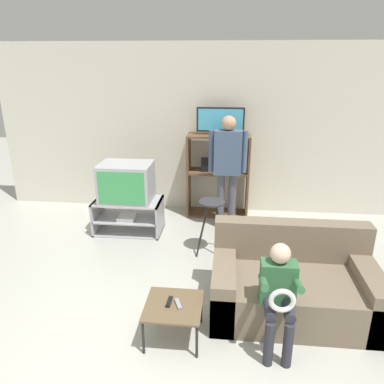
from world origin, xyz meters
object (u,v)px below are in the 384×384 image
object	(u,v)px
couch	(293,285)
person_standing_adult	(227,162)
tv_stand	(129,216)
media_shelf	(218,175)
folding_stool	(212,212)
television_flat	(220,122)
snack_table	(174,308)
remote_control_white	(178,304)
person_seated_child	(279,291)
television_main	(126,182)
remote_control_black	(169,302)

from	to	relation	value
couch	person_standing_adult	bearing A→B (deg)	110.29
tv_stand	media_shelf	size ratio (longest dim) A/B	0.73
folding_stool	couch	bearing A→B (deg)	-51.95
tv_stand	couch	distance (m)	2.60
television_flat	snack_table	xyz separation A→B (m)	(-0.29, -2.86, -1.17)
remote_control_white	person_standing_adult	size ratio (longest dim) A/B	0.09
person_standing_adult	snack_table	bearing A→B (deg)	-99.88
tv_stand	person_seated_child	world-z (taller)	person_seated_child
tv_stand	snack_table	distance (m)	2.31
television_flat	television_main	bearing A→B (deg)	-149.29
person_seated_child	television_flat	bearing A→B (deg)	101.72
media_shelf	snack_table	xyz separation A→B (m)	(-0.27, -2.84, -0.35)
couch	person_seated_child	size ratio (longest dim) A/B	1.65
media_shelf	television_flat	distance (m)	0.82
television_main	folding_stool	world-z (taller)	television_main
television_flat	couch	distance (m)	2.75
television_main	snack_table	xyz separation A→B (m)	(0.97, -2.11, -0.43)
television_main	snack_table	distance (m)	2.36
media_shelf	person_standing_adult	world-z (taller)	person_standing_adult
tv_stand	remote_control_white	xyz separation A→B (m)	(1.01, -2.10, 0.12)
tv_stand	media_shelf	world-z (taller)	media_shelf
media_shelf	snack_table	distance (m)	2.88
folding_stool	remote_control_white	distance (m)	1.64
remote_control_black	person_standing_adult	xyz separation A→B (m)	(0.46, 2.35, 0.64)
folding_stool	tv_stand	bearing A→B (deg)	158.26
tv_stand	television_main	xyz separation A→B (m)	(-0.01, 0.01, 0.51)
television_flat	folding_stool	xyz separation A→B (m)	(-0.04, -1.24, -0.93)
remote_control_white	tv_stand	bearing A→B (deg)	93.74
television_main	person_standing_adult	xyz separation A→B (m)	(1.39, 0.27, 0.26)
remote_control_white	television_main	bearing A→B (deg)	93.78
media_shelf	television_flat	size ratio (longest dim) A/B	1.82
remote_control_black	couch	distance (m)	1.25
couch	tv_stand	bearing A→B (deg)	142.64
remote_control_black	remote_control_white	world-z (taller)	same
media_shelf	remote_control_white	size ratio (longest dim) A/B	8.92
media_shelf	television_main	bearing A→B (deg)	-149.30
tv_stand	remote_control_white	distance (m)	2.33
television_main	remote_control_black	distance (m)	2.31
media_shelf	remote_control_black	bearing A→B (deg)	-96.29
snack_table	media_shelf	bearing A→B (deg)	84.59
couch	remote_control_white	bearing A→B (deg)	-153.96
media_shelf	person_standing_adult	size ratio (longest dim) A/B	0.78
remote_control_black	person_standing_adult	world-z (taller)	person_standing_adult
remote_control_white	remote_control_black	bearing A→B (deg)	142.52
remote_control_black	media_shelf	bearing A→B (deg)	87.41
remote_control_black	couch	xyz separation A→B (m)	(1.14, 0.49, -0.08)
television_flat	media_shelf	bearing A→B (deg)	-148.61
media_shelf	folding_stool	bearing A→B (deg)	-91.23
tv_stand	snack_table	xyz separation A→B (m)	(0.97, -2.10, 0.08)
television_main	folding_stool	xyz separation A→B (m)	(1.22, -0.49, -0.19)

